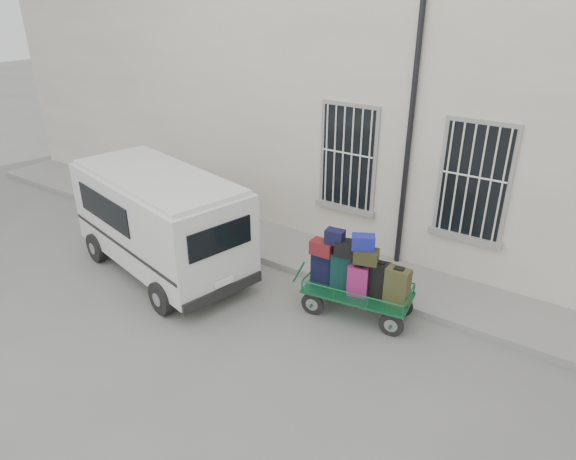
% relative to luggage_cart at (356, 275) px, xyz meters
% --- Properties ---
extents(ground, '(80.00, 80.00, 0.00)m').
position_rel_luggage_cart_xyz_m(ground, '(-1.03, -0.76, -0.86)').
color(ground, slate).
rests_on(ground, ground).
extents(building, '(24.00, 5.15, 6.00)m').
position_rel_luggage_cart_xyz_m(building, '(-1.03, 4.74, 2.14)').
color(building, beige).
rests_on(building, ground).
extents(sidewalk, '(24.00, 1.70, 0.15)m').
position_rel_luggage_cart_xyz_m(sidewalk, '(-1.03, 1.44, -0.78)').
color(sidewalk, gray).
rests_on(sidewalk, ground).
extents(luggage_cart, '(2.35, 1.16, 1.69)m').
position_rel_luggage_cart_xyz_m(luggage_cart, '(0.00, 0.00, 0.00)').
color(luggage_cart, black).
rests_on(luggage_cart, ground).
extents(van, '(4.66, 2.76, 2.21)m').
position_rel_luggage_cart_xyz_m(van, '(-4.20, -0.79, 0.41)').
color(van, silver).
rests_on(van, ground).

